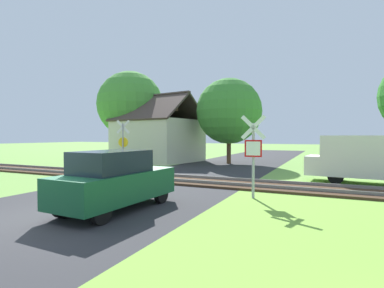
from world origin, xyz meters
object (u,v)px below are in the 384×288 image
Objects in this scene: mail_truck at (367,157)px; tree_center at (229,111)px; crossing_sign_far at (123,142)px; tree_left at (130,104)px; parked_car at (115,180)px; stop_sign_near at (253,151)px; house at (158,139)px.

tree_center is at bearing 56.65° from mail_truck.
crossing_sign_far is 0.39× the size of tree_left.
mail_truck reaches higher than parked_car.
mail_truck is (4.03, 5.36, -0.44)m from stop_sign_near.
tree_center reaches higher than parked_car.
stop_sign_near is 13.66m from tree_center.
parked_car is (6.04, -8.15, -0.96)m from crossing_sign_far.
tree_center is 16.30m from parked_car.
house is 6.76m from tree_center.
house reaches higher than crossing_sign_far.
crossing_sign_far is 13.44m from mail_truck.
house is 16.76m from mail_truck.
tree_center is (6.38, 0.38, 2.21)m from house.
mail_truck is at bearing -13.47° from crossing_sign_far.
crossing_sign_far reaches higher than stop_sign_near.
tree_center reaches higher than stop_sign_near.
house is 4.61m from tree_left.
tree_center is at bearing 98.32° from parked_car.
tree_left is at bearing 73.99° from mail_truck.
house is at bearing 119.81° from parked_car.
crossing_sign_far is 7.60m from house.
stop_sign_near is 0.43× the size of tree_center.
tree_left is 1.63× the size of mail_truck.
tree_center is at bearing 12.84° from house.
tree_left is (-3.29, 0.47, 3.19)m from house.
crossing_sign_far is at bearing 129.20° from parked_car.
parked_car is (1.57, -15.89, -3.30)m from tree_center.
mail_truck is at bearing -21.21° from tree_left.
stop_sign_near is at bearing 48.15° from parked_car.
crossing_sign_far is 9.24m from tree_center.
crossing_sign_far reaches higher than parked_car.
crossing_sign_far is 0.47× the size of tree_center.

